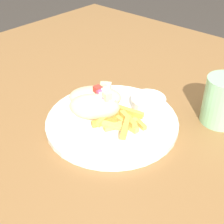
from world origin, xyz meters
TOP-DOWN VIEW (x-y plane):
  - table at (0.00, 0.00)m, footprint 1.34×1.34m
  - plate at (0.03, 0.01)m, footprint 0.30×0.30m
  - pita_sandwich_near at (0.01, -0.01)m, footprint 0.13×0.12m
  - pita_sandwich_far at (-0.03, 0.02)m, footprint 0.14×0.14m
  - fries_pile at (0.06, 0.01)m, footprint 0.10×0.10m
  - sauce_ramekin at (0.07, 0.10)m, footprint 0.08×0.08m
  - water_glass at (0.21, 0.18)m, footprint 0.09×0.09m

SIDE VIEW (x-z plane):
  - table at x=0.00m, z-range 0.29..1.00m
  - plate at x=0.03m, z-range 0.71..0.73m
  - fries_pile at x=0.06m, z-range 0.72..0.75m
  - sauce_ramekin at x=0.07m, z-range 0.73..0.76m
  - pita_sandwich_far at x=-0.03m, z-range 0.72..0.78m
  - pita_sandwich_near at x=0.01m, z-range 0.72..0.79m
  - water_glass at x=0.21m, z-range 0.70..0.81m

